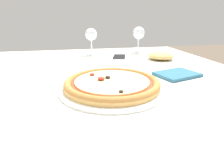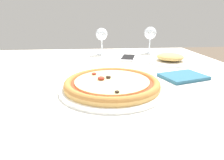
{
  "view_description": "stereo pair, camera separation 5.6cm",
  "coord_description": "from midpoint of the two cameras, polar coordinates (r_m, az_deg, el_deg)",
  "views": [
    {
      "loc": [
        -0.03,
        -0.7,
        0.92
      ],
      "look_at": [
        0.08,
        -0.18,
        0.74
      ],
      "focal_mm": 30.0,
      "sensor_mm": 36.0,
      "label": 1
    },
    {
      "loc": [
        0.03,
        -0.71,
        0.92
      ],
      "look_at": [
        0.08,
        -0.18,
        0.74
      ],
      "focal_mm": 30.0,
      "sensor_mm": 36.0,
      "label": 2
    }
  ],
  "objects": [
    {
      "name": "dining_table",
      "position": [
        0.76,
        -10.58,
        -3.62
      ],
      "size": [
        1.29,
        1.15,
        0.71
      ],
      "color": "brown",
      "rests_on": "ground_plane"
    },
    {
      "name": "pizza_plate",
      "position": [
        0.56,
        -2.85,
        -1.31
      ],
      "size": [
        0.32,
        0.32,
        0.04
      ],
      "color": "white",
      "rests_on": "dining_table"
    },
    {
      "name": "wine_glass_far_left",
      "position": [
        1.1,
        -7.86,
        13.27
      ],
      "size": [
        0.07,
        0.07,
        0.15
      ],
      "color": "silver",
      "rests_on": "dining_table"
    },
    {
      "name": "wine_glass_far_right",
      "position": [
        1.17,
        6.77,
        13.83
      ],
      "size": [
        0.07,
        0.07,
        0.15
      ],
      "color": "silver",
      "rests_on": "dining_table"
    },
    {
      "name": "cell_phone",
      "position": [
        0.99,
        0.61,
        6.86
      ],
      "size": [
        0.11,
        0.16,
        0.01
      ],
      "color": "white",
      "rests_on": "dining_table"
    },
    {
      "name": "side_plate",
      "position": [
        0.95,
        12.94,
        6.61
      ],
      "size": [
        0.22,
        0.22,
        0.05
      ],
      "color": "white",
      "rests_on": "dining_table"
    },
    {
      "name": "napkin_folded",
      "position": [
        0.73,
        17.18,
        1.65
      ],
      "size": [
        0.18,
        0.15,
        0.01
      ],
      "color": "#2D607A",
      "rests_on": "dining_table"
    }
  ]
}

